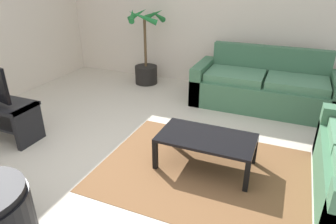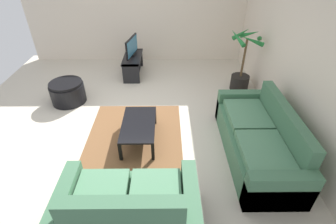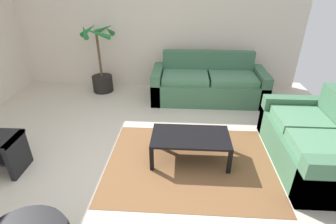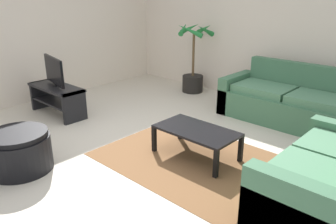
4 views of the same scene
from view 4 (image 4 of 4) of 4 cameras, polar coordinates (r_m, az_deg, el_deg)
ground_plane at (r=4.56m, az=-4.62°, el=-6.11°), size 6.60×6.60×0.00m
wall_back at (r=6.54m, az=15.26°, el=13.63°), size 6.00×0.06×2.70m
wall_left at (r=6.67m, az=-23.27°, el=12.85°), size 0.06×6.00×2.70m
couch_main at (r=5.67m, az=20.27°, el=1.29°), size 2.19×0.90×0.90m
couch_loveseat at (r=3.62m, az=25.73°, el=-10.37°), size 0.90×1.66×0.90m
tv_stand at (r=5.95m, az=-18.32°, el=2.59°), size 1.10×0.45×0.50m
tv at (r=5.85m, az=-18.75°, el=6.61°), size 0.79×0.20×0.49m
coffee_table at (r=4.22m, az=4.85°, el=-3.49°), size 1.03×0.57×0.37m
area_rug at (r=4.29m, az=3.89°, el=-7.83°), size 2.20×1.70×0.01m
potted_palm at (r=6.93m, az=4.31°, el=7.31°), size 0.68×0.73×1.42m
ottoman at (r=4.31m, az=-23.92°, el=-6.10°), size 0.73×0.73×0.47m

